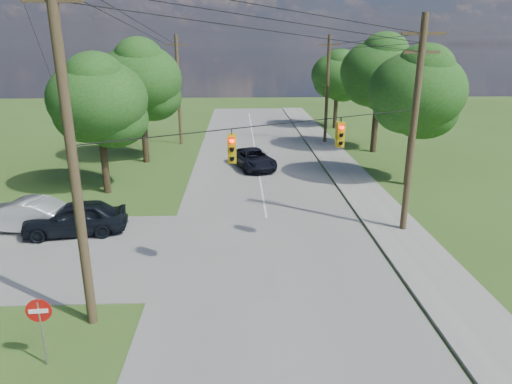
{
  "coord_description": "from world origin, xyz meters",
  "views": [
    {
      "loc": [
        0.51,
        -13.41,
        9.13
      ],
      "look_at": [
        1.22,
        5.0,
        3.16
      ],
      "focal_mm": 32.0,
      "sensor_mm": 36.0,
      "label": 1
    }
  ],
  "objects_px": {
    "pole_ne": "(414,125)",
    "pole_north_e": "(327,89)",
    "car_cross_silver": "(22,215)",
    "car_main_north": "(254,159)",
    "pole_north_w": "(179,90)",
    "car_cross_dark": "(75,218)",
    "do_not_enter_sign": "(40,317)",
    "pole_sw": "(71,145)"
  },
  "relations": [
    {
      "from": "pole_ne",
      "to": "pole_north_e",
      "type": "distance_m",
      "value": 22.0
    },
    {
      "from": "car_cross_silver",
      "to": "car_main_north",
      "type": "height_order",
      "value": "car_cross_silver"
    },
    {
      "from": "pole_north_w",
      "to": "car_cross_dark",
      "type": "distance_m",
      "value": 22.39
    },
    {
      "from": "pole_north_e",
      "to": "do_not_enter_sign",
      "type": "bearing_deg",
      "value": -114.05
    },
    {
      "from": "pole_north_e",
      "to": "pole_north_w",
      "type": "bearing_deg",
      "value": 180.0
    },
    {
      "from": "pole_north_e",
      "to": "do_not_enter_sign",
      "type": "distance_m",
      "value": 34.99
    },
    {
      "from": "car_cross_dark",
      "to": "pole_sw",
      "type": "bearing_deg",
      "value": 13.12
    },
    {
      "from": "pole_ne",
      "to": "car_cross_silver",
      "type": "xyz_separation_m",
      "value": [
        -19.47,
        0.74,
        -4.6
      ]
    },
    {
      "from": "pole_ne",
      "to": "car_cross_dark",
      "type": "distance_m",
      "value": 17.23
    },
    {
      "from": "car_main_north",
      "to": "do_not_enter_sign",
      "type": "height_order",
      "value": "do_not_enter_sign"
    },
    {
      "from": "pole_north_e",
      "to": "do_not_enter_sign",
      "type": "xyz_separation_m",
      "value": [
        -14.19,
        -31.79,
        -3.5
      ]
    },
    {
      "from": "car_cross_dark",
      "to": "car_cross_silver",
      "type": "relative_size",
      "value": 0.99
    },
    {
      "from": "pole_north_e",
      "to": "pole_north_w",
      "type": "xyz_separation_m",
      "value": [
        -13.9,
        0.0,
        0.0
      ]
    },
    {
      "from": "pole_sw",
      "to": "car_main_north",
      "type": "bearing_deg",
      "value": 72.85
    },
    {
      "from": "car_main_north",
      "to": "pole_north_e",
      "type": "bearing_deg",
      "value": 35.96
    },
    {
      "from": "pole_ne",
      "to": "pole_north_e",
      "type": "relative_size",
      "value": 1.05
    },
    {
      "from": "pole_north_w",
      "to": "car_cross_dark",
      "type": "bearing_deg",
      "value": -97.07
    },
    {
      "from": "pole_sw",
      "to": "car_cross_silver",
      "type": "xyz_separation_m",
      "value": [
        -5.97,
        8.34,
        -5.36
      ]
    },
    {
      "from": "pole_north_w",
      "to": "car_main_north",
      "type": "height_order",
      "value": "pole_north_w"
    },
    {
      "from": "pole_north_e",
      "to": "car_main_north",
      "type": "distance_m",
      "value": 12.58
    },
    {
      "from": "pole_ne",
      "to": "car_cross_dark",
      "type": "height_order",
      "value": "pole_ne"
    },
    {
      "from": "car_main_north",
      "to": "do_not_enter_sign",
      "type": "distance_m",
      "value": 23.55
    },
    {
      "from": "car_cross_dark",
      "to": "do_not_enter_sign",
      "type": "bearing_deg",
      "value": 4.97
    },
    {
      "from": "pole_sw",
      "to": "car_cross_dark",
      "type": "xyz_separation_m",
      "value": [
        -3.11,
        7.79,
        -5.34
      ]
    },
    {
      "from": "do_not_enter_sign",
      "to": "pole_north_w",
      "type": "bearing_deg",
      "value": 85.27
    },
    {
      "from": "car_cross_dark",
      "to": "car_main_north",
      "type": "height_order",
      "value": "car_cross_dark"
    },
    {
      "from": "pole_ne",
      "to": "pole_north_w",
      "type": "xyz_separation_m",
      "value": [
        -13.9,
        22.0,
        -0.34
      ]
    },
    {
      "from": "pole_north_w",
      "to": "car_cross_silver",
      "type": "relative_size",
      "value": 1.98
    },
    {
      "from": "pole_ne",
      "to": "do_not_enter_sign",
      "type": "distance_m",
      "value": 17.66
    },
    {
      "from": "pole_sw",
      "to": "pole_north_w",
      "type": "xyz_separation_m",
      "value": [
        -0.4,
        29.6,
        -1.1
      ]
    },
    {
      "from": "pole_sw",
      "to": "car_main_north",
      "type": "distance_m",
      "value": 21.93
    },
    {
      "from": "do_not_enter_sign",
      "to": "pole_north_e",
      "type": "bearing_deg",
      "value": 61.74
    },
    {
      "from": "pole_north_e",
      "to": "car_cross_silver",
      "type": "bearing_deg",
      "value": -132.49
    },
    {
      "from": "pole_sw",
      "to": "car_cross_dark",
      "type": "bearing_deg",
      "value": 111.75
    },
    {
      "from": "pole_sw",
      "to": "do_not_enter_sign",
      "type": "xyz_separation_m",
      "value": [
        -0.69,
        -2.19,
        -4.6
      ]
    },
    {
      "from": "car_cross_dark",
      "to": "car_main_north",
      "type": "bearing_deg",
      "value": 134.53
    },
    {
      "from": "car_cross_dark",
      "to": "do_not_enter_sign",
      "type": "xyz_separation_m",
      "value": [
        2.42,
        -9.98,
        0.75
      ]
    },
    {
      "from": "do_not_enter_sign",
      "to": "car_cross_silver",
      "type": "bearing_deg",
      "value": 112.4
    },
    {
      "from": "pole_ne",
      "to": "do_not_enter_sign",
      "type": "xyz_separation_m",
      "value": [
        -14.19,
        -9.79,
        -3.84
      ]
    },
    {
      "from": "pole_sw",
      "to": "pole_north_w",
      "type": "relative_size",
      "value": 1.2
    },
    {
      "from": "pole_sw",
      "to": "do_not_enter_sign",
      "type": "relative_size",
      "value": 5.4
    },
    {
      "from": "do_not_enter_sign",
      "to": "car_cross_dark",
      "type": "bearing_deg",
      "value": 99.4
    }
  ]
}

